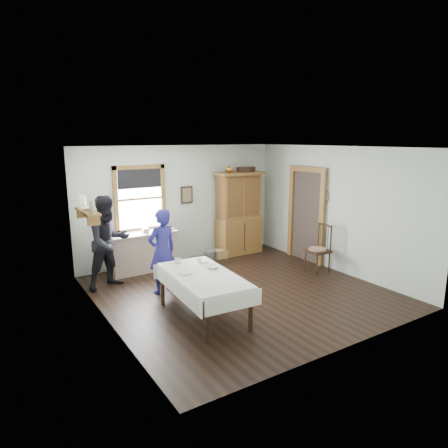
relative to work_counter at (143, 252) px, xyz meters
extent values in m
cube|color=black|center=(1.10, -2.17, -0.42)|extent=(5.00, 5.00, 0.01)
cube|color=silver|center=(1.10, -2.17, 2.27)|extent=(5.00, 5.00, 0.01)
cube|color=silver|center=(1.10, 0.33, 0.92)|extent=(5.00, 0.01, 2.70)
cube|color=silver|center=(1.10, -4.67, 0.92)|extent=(5.00, 0.01, 2.70)
cube|color=silver|center=(-1.40, -2.17, 0.92)|extent=(0.01, 5.00, 2.70)
cube|color=silver|center=(3.60, -2.17, 0.92)|extent=(0.01, 5.00, 2.70)
cube|color=white|center=(0.10, 0.32, 1.12)|extent=(1.00, 0.02, 1.30)
cube|color=#99662F|center=(0.10, 0.29, 1.82)|extent=(1.18, 0.06, 0.09)
cube|color=#99662F|center=(0.10, 0.29, 0.43)|extent=(1.18, 0.06, 0.09)
cube|color=#99662F|center=(-0.44, 0.29, 1.12)|extent=(0.09, 0.06, 1.48)
cube|color=#99662F|center=(0.65, 0.29, 1.12)|extent=(0.09, 0.06, 1.48)
cube|color=black|center=(0.10, 0.27, 1.56)|extent=(0.98, 0.03, 0.41)
cube|color=#3F342D|center=(3.57, -1.32, 0.62)|extent=(0.03, 0.90, 2.10)
cube|color=#99662F|center=(3.54, -1.83, 0.62)|extent=(0.08, 0.12, 2.10)
cube|color=#99662F|center=(3.54, -0.81, 0.62)|extent=(0.08, 0.12, 2.10)
cube|color=#99662F|center=(3.54, -1.32, 1.73)|extent=(0.08, 1.14, 0.12)
cube|color=#99662F|center=(-1.27, -0.67, 1.12)|extent=(0.24, 1.00, 0.04)
cube|color=#99662F|center=(-1.27, -1.07, 1.02)|extent=(0.22, 0.03, 0.18)
cube|color=#99662F|center=(-1.27, -0.27, 1.02)|extent=(0.22, 0.03, 0.18)
cube|color=tan|center=(-1.27, -0.97, 1.25)|extent=(0.03, 0.22, 0.24)
cylinder|color=white|center=(-1.27, -0.32, 1.25)|extent=(0.12, 0.12, 0.22)
cube|color=black|center=(1.25, 0.29, 1.12)|extent=(0.30, 0.04, 0.40)
torus|color=black|center=(3.55, -1.87, 1.29)|extent=(0.01, 0.27, 0.27)
cube|color=tan|center=(0.00, 0.00, 0.00)|extent=(1.51, 0.61, 0.86)
cube|color=#99662F|center=(2.55, 0.02, 0.59)|extent=(1.20, 0.58, 2.05)
cube|color=silver|center=(-0.03, -2.75, -0.06)|extent=(1.09, 1.89, 0.73)
cube|color=black|center=(3.17, -2.11, 0.10)|extent=(0.52, 0.52, 1.05)
cube|color=gray|center=(1.47, -0.40, -0.27)|extent=(0.36, 0.36, 0.31)
cube|color=#AA884D|center=(1.91, -0.11, -0.33)|extent=(0.38, 0.30, 0.20)
imported|color=navy|center=(-0.15, -1.42, 0.31)|extent=(0.59, 0.44, 1.49)
imported|color=black|center=(-0.90, -0.59, 0.41)|extent=(0.94, 0.81, 1.67)
imported|color=white|center=(-0.12, -2.03, 0.35)|extent=(0.15, 0.15, 0.10)
imported|color=white|center=(0.19, -2.24, 0.35)|extent=(0.10, 0.10, 0.09)
imported|color=white|center=(0.25, -2.57, 0.33)|extent=(0.29, 0.29, 0.06)
imported|color=#75674E|center=(0.51, -0.06, 0.44)|extent=(0.25, 0.28, 0.02)
imported|color=white|center=(0.50, -0.14, 0.46)|extent=(0.24, 0.24, 0.06)
imported|color=white|center=(-1.27, -0.62, 1.17)|extent=(0.22, 0.22, 0.05)
camera|label=1|loc=(-2.98, -8.05, 2.43)|focal=32.00mm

